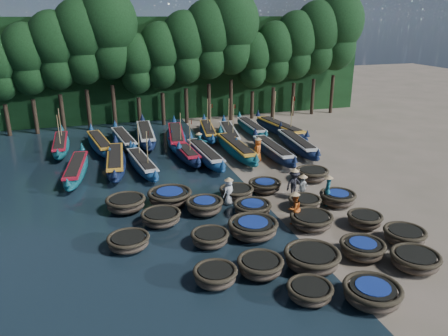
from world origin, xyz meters
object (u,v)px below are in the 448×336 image
object	(u,v)px
long_boat_15	(229,134)
fisherman_6	(258,149)
long_boat_14	(208,131)
fisherman_3	(294,183)
long_boat_12	(146,135)
coracle_18	(305,203)
long_boat_11	(124,139)
coracle_5	(215,275)
coracle_21	(170,196)
long_boat_4	(184,151)
coracle_9	(404,236)
long_boat_3	(142,164)
long_boat_8	(297,144)
coracle_13	(311,220)
fisherman_4	(303,187)
long_boat_6	(236,149)
long_boat_10	(100,144)
coracle_7	(312,259)
coracle_24	(312,174)
long_boat_17	(280,129)
long_boat_9	(61,145)
coracle_3	(372,293)
long_boat_5	(205,154)
coracle_17	(252,208)
long_boat_1	(76,169)
fisherman_2	(294,208)
coracle_2	(310,291)
coracle_4	(415,260)
coracle_20	(126,203)
coracle_16	(205,206)
coracle_22	(236,192)
coracle_11	(210,238)
coracle_10	(129,242)
coracle_8	(362,249)
fisherman_1	(328,190)
long_boat_16	(251,128)
fisherman_0	(229,191)
fisherman_5	(199,142)
coracle_15	(161,217)

from	to	relation	value
long_boat_15	fisherman_6	size ratio (longest dim) A/B	4.03
long_boat_14	fisherman_3	xyz separation A→B (m)	(1.23, -14.55, 0.39)
long_boat_12	coracle_18	bearing A→B (deg)	-64.46
long_boat_11	coracle_5	bearing A→B (deg)	-92.17
coracle_21	long_boat_4	distance (m)	8.53
long_boat_12	coracle_9	bearing A→B (deg)	-62.84
long_boat_3	long_boat_8	world-z (taller)	long_boat_3
coracle_13	fisherman_4	xyz separation A→B (m)	(1.14, 3.24, 0.42)
long_boat_6	long_boat_10	bearing A→B (deg)	154.11
long_boat_4	long_boat_6	world-z (taller)	long_boat_4
coracle_7	coracle_24	size ratio (longest dim) A/B	1.34
long_boat_17	fisherman_4	xyz separation A→B (m)	(-4.79, -13.72, 0.25)
coracle_24	long_boat_9	distance (m)	19.68
fisherman_3	coracle_3	bearing A→B (deg)	-112.79
coracle_7	long_boat_5	world-z (taller)	long_boat_5
coracle_17	long_boat_1	size ratio (longest dim) A/B	0.33
long_boat_11	fisherman_2	bearing A→B (deg)	-74.28
coracle_3	coracle_21	xyz separation A→B (m)	(-5.48, 11.17, 0.03)
coracle_2	coracle_4	xyz separation A→B (m)	(5.26, 0.59, 0.06)
coracle_4	coracle_20	distance (m)	14.62
coracle_16	long_boat_10	world-z (taller)	long_boat_10
coracle_18	long_boat_3	distance (m)	11.93
coracle_18	coracle_22	world-z (taller)	coracle_22
long_boat_3	coracle_11	bearing A→B (deg)	-88.13
coracle_9	coracle_10	size ratio (longest dim) A/B	0.96
coracle_7	long_boat_11	xyz separation A→B (m)	(-5.89, 21.15, 0.04)
coracle_8	coracle_21	distance (m)	10.83
long_boat_5	long_boat_12	size ratio (longest dim) A/B	0.90
coracle_20	coracle_17	bearing A→B (deg)	-21.89
coracle_2	long_boat_15	distance (m)	22.43
coracle_24	coracle_4	bearing A→B (deg)	-94.53
long_boat_1	fisherman_1	world-z (taller)	fisherman_1
long_boat_16	long_boat_9	bearing A→B (deg)	-176.53
fisherman_0	coracle_9	bearing A→B (deg)	105.97
long_boat_5	fisherman_3	distance (m)	8.66
long_boat_3	long_boat_8	xyz separation A→B (m)	(12.26, 1.02, 0.06)
coracle_10	long_boat_6	bearing A→B (deg)	51.86
coracle_7	long_boat_1	distance (m)	17.49
coracle_18	fisherman_5	world-z (taller)	fisherman_5
coracle_11	long_boat_9	world-z (taller)	long_boat_9
long_boat_3	long_boat_8	size ratio (longest dim) A/B	0.88
long_boat_4	coracle_15	bearing A→B (deg)	-112.03
coracle_8	long_boat_14	bearing A→B (deg)	93.08
long_boat_3	long_boat_16	distance (m)	12.89
fisherman_0	fisherman_3	size ratio (longest dim) A/B	0.91
fisherman_5	fisherman_6	size ratio (longest dim) A/B	0.89
coracle_18	long_boat_4	size ratio (longest dim) A/B	0.30
coracle_16	long_boat_3	bearing A→B (deg)	106.16
fisherman_0	fisherman_2	bearing A→B (deg)	99.30
coracle_5	fisherman_6	world-z (taller)	fisherman_6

